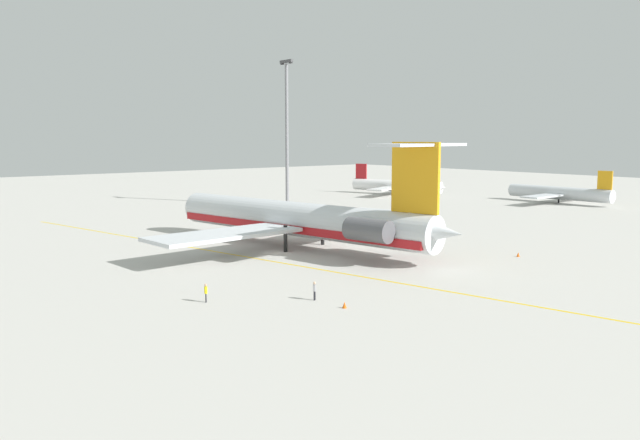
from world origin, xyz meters
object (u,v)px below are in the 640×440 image
object	(u,v)px
ground_crew_near_nose	(315,288)
main_jetliner	(304,219)
ground_crew_near_tail	(206,291)
light_mast	(287,128)
airliner_far_left	(399,186)
airliner_mid_left	(556,193)
ground_crew_portside	(300,209)
safety_cone_nose	(345,305)
safety_cone_wingtip	(518,255)

from	to	relation	value
ground_crew_near_nose	main_jetliner	bearing A→B (deg)	128.06
ground_crew_near_tail	light_mast	distance (m)	81.87
airliner_far_left	airliner_mid_left	world-z (taller)	airliner_far_left
ground_crew_portside	light_mast	size ratio (longest dim) A/B	0.06
safety_cone_nose	light_mast	bearing A→B (deg)	147.28
safety_cone_nose	ground_crew_near_tail	bearing A→B (deg)	-137.99
ground_crew_near_nose	safety_cone_nose	size ratio (longest dim) A/B	3.14
airliner_mid_left	light_mast	world-z (taller)	light_mast
main_jetliner	safety_cone_nose	xyz separation A→B (m)	(25.64, -15.41, -3.57)
main_jetliner	ground_crew_portside	xyz separation A→B (m)	(-29.10, 21.34, -2.74)
airliner_far_left	safety_cone_nose	world-z (taller)	airliner_far_left
main_jetliner	safety_cone_nose	world-z (taller)	main_jetliner
ground_crew_portside	light_mast	world-z (taller)	light_mast
airliner_mid_left	ground_crew_near_nose	xyz separation A→B (m)	(32.48, -95.22, -1.14)
ground_crew_near_nose	ground_crew_portside	world-z (taller)	ground_crew_portside
ground_crew_near_nose	ground_crew_portside	bearing A→B (deg)	127.75
light_mast	safety_cone_nose	bearing A→B (deg)	-32.72
main_jetliner	safety_cone_wingtip	distance (m)	27.47
ground_crew_portside	safety_cone_nose	distance (m)	65.94
ground_crew_near_tail	ground_crew_near_nose	bearing A→B (deg)	-0.55
ground_crew_near_tail	safety_cone_nose	distance (m)	12.48
ground_crew_near_nose	safety_cone_wingtip	size ratio (longest dim) A/B	3.14
ground_crew_portside	airliner_far_left	bearing A→B (deg)	122.19
main_jetliner	airliner_mid_left	size ratio (longest dim) A/B	1.91
light_mast	ground_crew_near_nose	bearing A→B (deg)	-34.37
main_jetliner	airliner_far_left	world-z (taller)	main_jetliner
main_jetliner	light_mast	xyz separation A→B (m)	(-43.99, 29.33, 12.72)
airliner_mid_left	light_mast	size ratio (longest dim) A/B	0.82
main_jetliner	safety_cone_wingtip	bearing A→B (deg)	-151.70
ground_crew_near_nose	safety_cone_nose	xyz separation A→B (m)	(3.70, 0.35, -0.82)
safety_cone_wingtip	light_mast	world-z (taller)	light_mast
main_jetliner	ground_crew_portside	bearing A→B (deg)	-45.95
ground_crew_portside	light_mast	bearing A→B (deg)	162.66
safety_cone_wingtip	airliner_mid_left	bearing A→B (deg)	117.05
airliner_mid_left	light_mast	distance (m)	61.94
light_mast	main_jetliner	bearing A→B (deg)	-33.69
main_jetliner	safety_cone_nose	bearing A→B (deg)	139.29
airliner_mid_left	safety_cone_nose	distance (m)	101.56
airliner_mid_left	ground_crew_near_nose	bearing A→B (deg)	107.60
airliner_mid_left	safety_cone_nose	xyz separation A→B (m)	(36.19, -94.87, -1.96)
airliner_mid_left	ground_crew_portside	bearing A→B (deg)	71.06
ground_crew_near_tail	ground_crew_portside	size ratio (longest dim) A/B	0.97
ground_crew_near_nose	light_mast	bearing A→B (deg)	129.40
airliner_far_left	safety_cone_nose	bearing A→B (deg)	-67.35
ground_crew_portside	safety_cone_wingtip	world-z (taller)	ground_crew_portside
light_mast	ground_crew_near_tail	bearing A→B (deg)	-41.32
ground_crew_near_tail	ground_crew_portside	xyz separation A→B (m)	(-45.48, 45.09, 0.04)
light_mast	airliner_mid_left	bearing A→B (deg)	56.29
ground_crew_near_nose	safety_cone_wingtip	world-z (taller)	ground_crew_near_nose
airliner_far_left	ground_crew_near_nose	xyz separation A→B (m)	(68.71, -82.42, -1.15)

